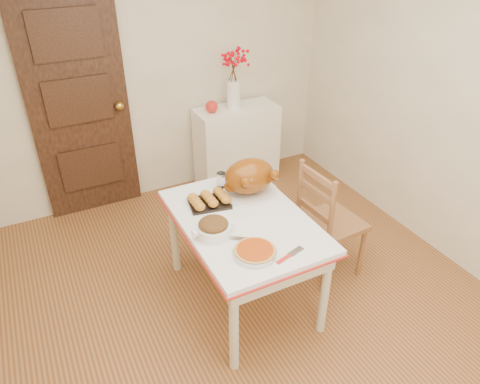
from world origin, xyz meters
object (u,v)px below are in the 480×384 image
sideboard (237,146)px  kitchen_table (243,260)px  chair_oak (331,220)px  pumpkin_pie (255,251)px  turkey_platter (249,178)px

sideboard → kitchen_table: 1.75m
kitchen_table → chair_oak: 0.76m
sideboard → chair_oak: (0.00, -1.60, 0.06)m
kitchen_table → pumpkin_pie: pumpkin_pie is taller
turkey_platter → sideboard: bearing=78.9°
sideboard → turkey_platter: turkey_platter is taller
sideboard → turkey_platter: bearing=-113.0°
sideboard → turkey_platter: 1.51m
kitchen_table → turkey_platter: (0.18, 0.25, 0.50)m
chair_oak → sideboard: bearing=-3.0°
sideboard → pumpkin_pie: (-0.85, -1.95, 0.33)m
sideboard → kitchen_table: size_ratio=0.69×
chair_oak → pumpkin_pie: chair_oak is taller
chair_oak → pumpkin_pie: bearing=108.8°
sideboard → chair_oak: size_ratio=0.87×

